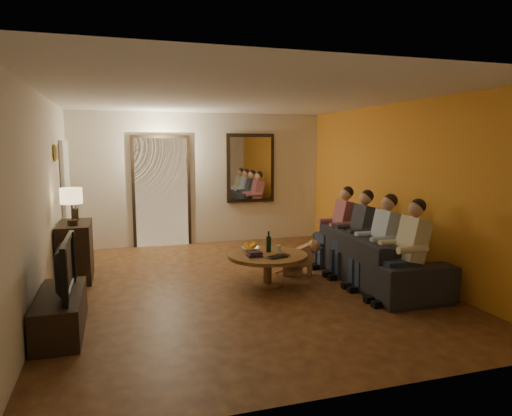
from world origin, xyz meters
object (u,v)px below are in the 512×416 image
object	(u,v)px
dog	(299,257)
person_c	(359,237)
sofa	(375,257)
dresser	(76,251)
table_lamp	(72,206)
coffee_table	(267,269)
tv_stand	(61,313)
person_d	(340,230)
wine_bottle	(269,241)
tv	(58,267)
bowl	(251,249)
person_b	(381,245)
person_a	(408,255)
laptop	(281,257)

from	to	relation	value
dog	person_c	bearing A→B (deg)	-2.75
sofa	dresser	bearing A→B (deg)	74.12
table_lamp	sofa	size ratio (longest dim) A/B	0.22
sofa	coffee_table	bearing A→B (deg)	82.94
dresser	tv_stand	distance (m)	2.06
sofa	person_c	distance (m)	0.40
person_d	wine_bottle	world-z (taller)	person_d
tv	coffee_table	distance (m)	2.80
bowl	wine_bottle	bearing A→B (deg)	-27.55
wine_bottle	coffee_table	bearing A→B (deg)	-116.57
tv	person_b	size ratio (longest dim) A/B	0.84
sofa	bowl	world-z (taller)	sofa
tv	person_a	xyz separation A→B (m)	(4.05, -0.24, -0.11)
person_a	dresser	bearing A→B (deg)	150.54
person_b	person_c	size ratio (longest dim) A/B	1.00
tv_stand	table_lamp	bearing A→B (deg)	90.00
tv	dog	xyz separation A→B (m)	(3.22, 1.27, -0.43)
wine_bottle	laptop	distance (m)	0.41
laptop	dresser	bearing A→B (deg)	132.87
person_d	bowl	bearing A→B (deg)	-165.77
table_lamp	coffee_table	world-z (taller)	table_lamp
laptop	sofa	bearing A→B (deg)	-19.06
dog	person_b	bearing A→B (deg)	-29.67
coffee_table	laptop	bearing A→B (deg)	-70.35
person_b	person_d	distance (m)	1.20
tv	bowl	size ratio (longest dim) A/B	3.89
person_a	person_b	distance (m)	0.60
table_lamp	person_b	world-z (taller)	table_lamp
sofa	person_b	distance (m)	0.40
tv_stand	dog	bearing A→B (deg)	21.56
person_d	laptop	world-z (taller)	person_d
sofa	person_d	world-z (taller)	person_d
person_a	person_d	distance (m)	1.80
laptop	bowl	bearing A→B (deg)	99.61
bowl	laptop	bearing A→B (deg)	-60.75
person_a	coffee_table	bearing A→B (deg)	141.31
table_lamp	wine_bottle	size ratio (longest dim) A/B	1.74
person_a	person_b	bearing A→B (deg)	90.00
dresser	table_lamp	distance (m)	0.72
tv_stand	tv	xyz separation A→B (m)	(0.00, 0.00, 0.50)
coffee_table	bowl	xyz separation A→B (m)	(-0.18, 0.22, 0.26)
laptop	person_d	bearing A→B (deg)	14.38
dresser	wine_bottle	world-z (taller)	dresser
laptop	table_lamp	bearing A→B (deg)	136.66
person_c	person_d	distance (m)	0.60
sofa	person_c	size ratio (longest dim) A/B	2.06
coffee_table	wine_bottle	bearing A→B (deg)	63.43
person_b	table_lamp	bearing A→B (deg)	160.07
tv	person_b	xyz separation A→B (m)	(4.05, 0.36, -0.11)
person_a	laptop	xyz separation A→B (m)	(-1.35, 0.89, -0.14)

